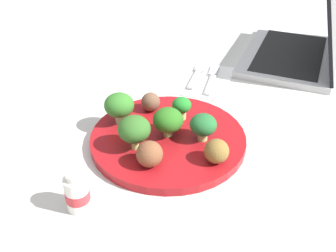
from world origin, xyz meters
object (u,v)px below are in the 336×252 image
(broccoli_floret_center, at_px, (166,120))
(napkin, at_px, (203,79))
(broccoli_floret_far_rim, at_px, (203,125))
(meatball_back_right, at_px, (151,102))
(meatball_mid_left, at_px, (150,154))
(plate, at_px, (168,139))
(knife, at_px, (211,77))
(broccoli_floret_front_right, at_px, (182,106))
(laptop, at_px, (302,46))
(meatball_far_rim, at_px, (217,151))
(yogurt_bottle, at_px, (77,193))
(fork, at_px, (197,75))
(broccoli_floret_near_rim, at_px, (120,105))
(broccoli_floret_mid_right, at_px, (134,129))

(broccoli_floret_center, height_order, napkin, broccoli_floret_center)
(broccoli_floret_far_rim, relative_size, napkin, 0.30)
(broccoli_floret_center, relative_size, meatball_back_right, 1.46)
(meatball_back_right, bearing_deg, broccoli_floret_center, -135.05)
(broccoli_floret_center, xyz_separation_m, meatball_mid_left, (-0.09, -0.01, -0.01))
(plate, xyz_separation_m, knife, (0.26, 0.01, -0.00))
(broccoli_floret_front_right, xyz_separation_m, broccoli_floret_far_rim, (-0.05, -0.06, 0.00))
(laptop, bearing_deg, meatball_far_rim, 173.56)
(broccoli_floret_center, relative_size, napkin, 0.32)
(broccoli_floret_center, distance_m, laptop, 0.49)
(meatball_back_right, xyz_separation_m, meatball_mid_left, (-0.15, -0.07, 0.00))
(napkin, height_order, laptop, laptop)
(broccoli_floret_center, relative_size, laptop, 0.16)
(knife, bearing_deg, yogurt_bottle, 174.95)
(napkin, xyz_separation_m, yogurt_bottle, (-0.46, 0.02, 0.03))
(meatball_far_rim, relative_size, meatball_mid_left, 0.94)
(fork, xyz_separation_m, yogurt_bottle, (-0.46, 0.01, 0.02))
(meatball_back_right, bearing_deg, knife, -15.81)
(broccoli_floret_near_rim, distance_m, meatball_mid_left, 0.14)
(fork, xyz_separation_m, knife, (0.00, -0.04, -0.00))
(fork, bearing_deg, broccoli_floret_center, -170.80)
(meatball_far_rim, bearing_deg, napkin, 24.19)
(laptop, bearing_deg, fork, 134.43)
(fork, distance_m, laptop, 0.29)
(broccoli_floret_front_right, bearing_deg, napkin, 8.23)
(fork, bearing_deg, meatball_back_right, 173.94)
(knife, height_order, yogurt_bottle, yogurt_bottle)
(broccoli_floret_near_rim, relative_size, laptop, 0.18)
(meatball_far_rim, bearing_deg, fork, 26.82)
(meatball_back_right, bearing_deg, fork, -6.06)
(broccoli_floret_front_right, xyz_separation_m, broccoli_floret_mid_right, (-0.12, 0.04, 0.01))
(broccoli_floret_center, height_order, meatball_far_rim, broccoli_floret_center)
(plate, distance_m, meatball_far_rim, 0.11)
(broccoli_floret_mid_right, bearing_deg, broccoli_floret_far_rim, -53.42)
(broccoli_floret_front_right, height_order, yogurt_bottle, yogurt_bottle)
(broccoli_floret_near_rim, xyz_separation_m, meatball_mid_left, (-0.09, -0.11, -0.02))
(broccoli_floret_center, height_order, knife, broccoli_floret_center)
(broccoli_floret_front_right, distance_m, napkin, 0.20)
(broccoli_floret_near_rim, xyz_separation_m, yogurt_bottle, (-0.21, -0.05, -0.02))
(broccoli_floret_far_rim, distance_m, fork, 0.27)
(meatball_back_right, xyz_separation_m, meatball_far_rim, (-0.10, -0.17, 0.00))
(broccoli_floret_near_rim, relative_size, broccoli_floret_far_rim, 1.20)
(napkin, bearing_deg, broccoli_floret_far_rim, -159.93)
(knife, bearing_deg, napkin, 118.79)
(knife, bearing_deg, fork, 95.67)
(fork, bearing_deg, knife, -84.33)
(fork, bearing_deg, meatball_far_rim, -153.18)
(broccoli_floret_near_rim, relative_size, yogurt_bottle, 0.91)
(broccoli_floret_mid_right, bearing_deg, yogurt_bottle, 173.72)
(broccoli_floret_mid_right, xyz_separation_m, fork, (0.32, 0.01, -0.05))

